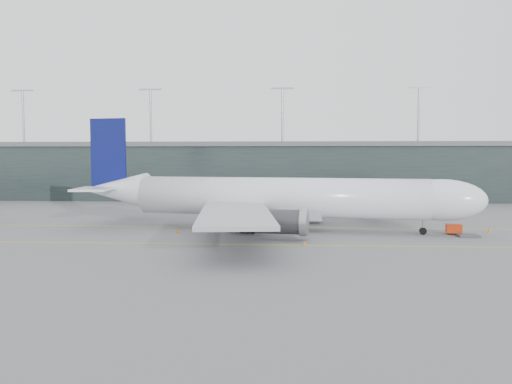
{
  "coord_description": "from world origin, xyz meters",
  "views": [
    {
      "loc": [
        6.26,
        -83.59,
        11.27
      ],
      "look_at": [
        1.31,
        -4.0,
        5.7
      ],
      "focal_mm": 35.0,
      "sensor_mm": 36.0,
      "label": 1
    }
  ],
  "objects": [
    {
      "name": "terminal",
      "position": [
        -0.0,
        58.0,
        7.62
      ],
      "size": [
        240.0,
        36.0,
        29.0
      ],
      "color": "black",
      "rests_on": "ground"
    },
    {
      "name": "baggage_dolly",
      "position": [
        31.97,
        -11.68,
        0.17
      ],
      "size": [
        2.87,
        2.3,
        0.28
      ],
      "primitive_type": "cube",
      "rotation": [
        0.0,
        0.0,
        -0.01
      ],
      "color": "#3D3E43",
      "rests_on": "ground"
    },
    {
      "name": "cone_wing_port",
      "position": [
        9.25,
        12.46,
        0.32
      ],
      "size": [
        0.41,
        0.41,
        0.65
      ],
      "primitive_type": "cone",
      "color": "orange",
      "rests_on": "ground"
    },
    {
      "name": "taxiline_lead_main",
      "position": [
        5.0,
        20.0,
        0.01
      ],
      "size": [
        0.25,
        60.0,
        0.02
      ],
      "primitive_type": "cube",
      "color": "gold",
      "rests_on": "ground"
    },
    {
      "name": "cone_tail",
      "position": [
        -10.01,
        -11.17,
        0.37
      ],
      "size": [
        0.47,
        0.47,
        0.74
      ],
      "primitive_type": "cone",
      "color": "orange",
      "rests_on": "ground"
    },
    {
      "name": "ground",
      "position": [
        0.0,
        0.0,
        0.0
      ],
      "size": [
        320.0,
        320.0,
        0.0
      ],
      "primitive_type": "plane",
      "color": "slate",
      "rests_on": "ground"
    },
    {
      "name": "main_aircraft",
      "position": [
        4.64,
        -6.6,
        4.97
      ],
      "size": [
        63.04,
        58.57,
        17.72
      ],
      "rotation": [
        0.0,
        0.0,
        -0.17
      ],
      "color": "white",
      "rests_on": "ground"
    },
    {
      "name": "cone_wing_stbd",
      "position": [
        8.51,
        -20.29,
        0.32
      ],
      "size": [
        0.4,
        0.4,
        0.64
      ],
      "primitive_type": "cone",
      "color": "orange",
      "rests_on": "ground"
    },
    {
      "name": "uld_b",
      "position": [
        -2.09,
        12.37,
        0.9
      ],
      "size": [
        2.13,
        1.82,
        1.71
      ],
      "rotation": [
        0.0,
        0.0,
        -0.18
      ],
      "color": "#323236",
      "rests_on": "ground"
    },
    {
      "name": "uld_a",
      "position": [
        -4.6,
        9.25,
        0.88
      ],
      "size": [
        1.97,
        1.64,
        1.67
      ],
      "rotation": [
        0.0,
        0.0,
        -0.09
      ],
      "color": "#323236",
      "rests_on": "ground"
    },
    {
      "name": "jet_bridge",
      "position": [
        23.49,
        23.37,
        4.6
      ],
      "size": [
        9.84,
        42.84,
        6.15
      ],
      "rotation": [
        0.0,
        0.0,
        -0.17
      ],
      "color": "#2C2C31",
      "rests_on": "ground"
    },
    {
      "name": "cone_nose",
      "position": [
        36.59,
        -7.42,
        0.39
      ],
      "size": [
        0.49,
        0.49,
        0.78
      ],
      "primitive_type": "cone",
      "color": "orange",
      "rests_on": "ground"
    },
    {
      "name": "gse_cart",
      "position": [
        30.71,
        -9.51,
        0.82
      ],
      "size": [
        2.36,
        1.72,
        1.48
      ],
      "rotation": [
        0.0,
        0.0,
        -0.17
      ],
      "color": "red",
      "rests_on": "ground"
    },
    {
      "name": "taxiline_b",
      "position": [
        0.0,
        -20.0,
        0.01
      ],
      "size": [
        160.0,
        0.25,
        0.02
      ],
      "primitive_type": "cube",
      "color": "gold",
      "rests_on": "ground"
    },
    {
      "name": "uld_c",
      "position": [
        -0.89,
        11.25,
        0.96
      ],
      "size": [
        2.04,
        1.65,
        1.83
      ],
      "rotation": [
        0.0,
        0.0,
        -0.02
      ],
      "color": "#323236",
      "rests_on": "ground"
    },
    {
      "name": "taxiline_a",
      "position": [
        0.0,
        -4.0,
        0.01
      ],
      "size": [
        160.0,
        0.25,
        0.02
      ],
      "primitive_type": "cube",
      "color": "gold",
      "rests_on": "ground"
    }
  ]
}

